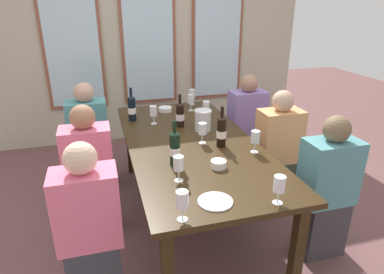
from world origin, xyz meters
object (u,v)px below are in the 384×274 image
metal_pitcher (203,120)px  wine_bottle_3 (221,131)px  tasting_bowl_0 (218,164)px  wine_glass_1 (191,99)px  wine_glass_2 (279,185)px  white_plate_0 (215,201)px  wine_bottle_2 (180,114)px  wine_glass_7 (153,111)px  wine_glass_3 (255,137)px  wine_glass_6 (206,107)px  seated_person_0 (90,140)px  seated_person_5 (326,192)px  wine_glass_0 (202,130)px  seated_person_3 (278,152)px  wine_bottle_1 (132,108)px  seated_person_1 (246,127)px  seated_person_2 (90,175)px  wine_glass_8 (179,164)px  dining_table (191,148)px  wine_glass_4 (192,94)px  tasting_bowl_1 (165,109)px  seated_person_4 (90,231)px  wine_glass_5 (182,200)px  wine_bottle_0 (175,148)px

metal_pitcher → wine_bottle_3: 0.38m
tasting_bowl_0 → wine_glass_1: bearing=82.6°
wine_glass_2 → white_plate_0: bearing=162.9°
wine_bottle_2 → wine_glass_7: 0.26m
wine_glass_3 → wine_glass_6: bearing=97.3°
wine_glass_1 → wine_bottle_2: bearing=-116.9°
metal_pitcher → wine_glass_6: (0.13, 0.31, 0.03)m
seated_person_0 → seated_person_5: size_ratio=1.00×
wine_glass_0 → seated_person_3: bearing=5.7°
white_plate_0 → wine_bottle_2: 1.29m
wine_bottle_1 → wine_bottle_2: bearing=-35.5°
seated_person_1 → seated_person_2: bearing=-158.1°
wine_glass_3 → wine_glass_8: same height
wine_glass_1 → seated_person_1: bearing=-9.6°
seated_person_0 → seated_person_2: 0.75m
dining_table → wine_glass_4: (0.30, 1.01, 0.18)m
white_plate_0 → wine_glass_8: (-0.14, 0.30, 0.12)m
tasting_bowl_1 → wine_glass_8: wine_glass_8 is taller
seated_person_0 → seated_person_1: size_ratio=1.00×
tasting_bowl_0 → wine_glass_1: (0.17, 1.32, 0.09)m
wine_glass_8 → wine_glass_7: bearing=88.4°
seated_person_4 → metal_pitcher: bearing=42.3°
wine_bottle_1 → seated_person_1: size_ratio=0.29×
dining_table → wine_glass_6: size_ratio=12.75×
dining_table → seated_person_4: seated_person_4 is taller
wine_glass_1 → seated_person_5: bearing=-68.1°
wine_glass_5 → wine_glass_7: (0.11, 1.53, 0.00)m
seated_person_0 → tasting_bowl_0: bearing=-55.7°
seated_person_0 → wine_glass_0: bearing=-43.1°
metal_pitcher → seated_person_2: bearing=-170.1°
wine_glass_7 → seated_person_4: bearing=-116.9°
wine_glass_4 → seated_person_4: size_ratio=0.16×
wine_glass_4 → wine_glass_2: bearing=-91.9°
seated_person_0 → seated_person_4: bearing=-90.0°
wine_bottle_1 → tasting_bowl_1: 0.43m
white_plate_0 → seated_person_1: bearing=59.8°
wine_bottle_2 → wine_glass_4: 0.71m
wine_bottle_0 → wine_glass_1: size_ratio=1.90×
wine_glass_3 → wine_glass_1: bearing=99.1°
wine_bottle_1 → seated_person_3: seated_person_3 is taller
wine_glass_2 → wine_glass_8: same height
wine_bottle_0 → seated_person_1: (1.06, 1.09, -0.34)m
wine_glass_7 → seated_person_3: (1.06, -0.49, -0.34)m
wine_glass_3 → seated_person_1: 1.18m
wine_bottle_2 → wine_glass_1: size_ratio=1.76×
metal_pitcher → wine_glass_1: metal_pitcher is taller
wine_bottle_0 → wine_glass_0: wine_bottle_0 is taller
dining_table → white_plate_0: bearing=-96.9°
wine_bottle_0 → wine_glass_6: (0.52, 0.90, -0.01)m
wine_glass_8 → seated_person_1: 1.74m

